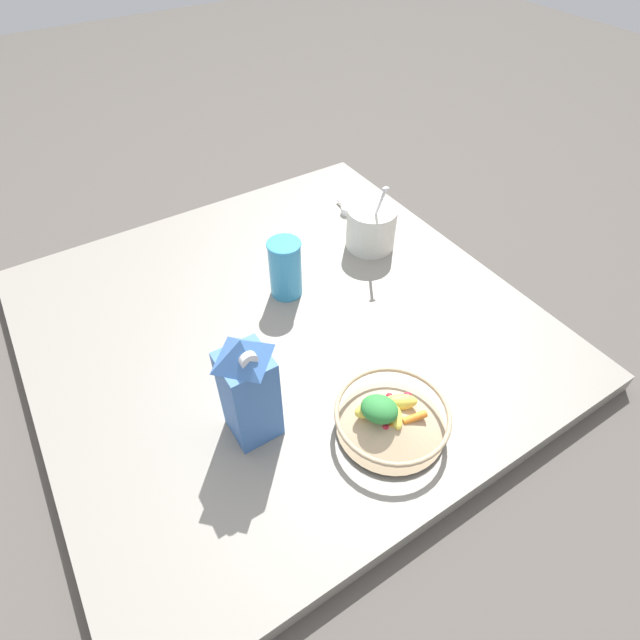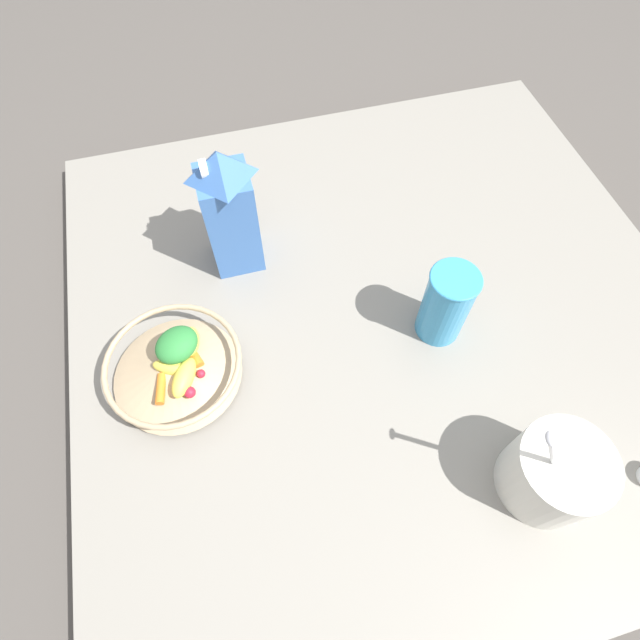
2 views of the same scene
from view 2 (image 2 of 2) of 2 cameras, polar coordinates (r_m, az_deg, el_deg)
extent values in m
plane|color=#4C4742|center=(0.98, 7.02, -0.37)|extent=(6.00, 6.00, 0.00)
cube|color=gray|center=(0.96, 7.18, 0.35)|extent=(1.14, 1.14, 0.05)
cylinder|color=tan|center=(0.90, -15.80, -6.05)|extent=(0.12, 0.12, 0.01)
cone|color=tan|center=(0.87, -16.21, -5.33)|extent=(0.22, 0.22, 0.04)
torus|color=tan|center=(0.86, -16.55, -4.72)|extent=(0.23, 0.23, 0.01)
ellipsoid|color=#EFD64C|center=(0.86, -16.49, -5.28)|extent=(0.05, 0.07, 0.03)
ellipsoid|color=#EFD64C|center=(0.84, -15.28, -6.36)|extent=(0.08, 0.06, 0.03)
ellipsoid|color=#EFD64C|center=(0.87, -14.59, -2.57)|extent=(0.06, 0.04, 0.03)
cylinder|color=orange|center=(0.85, -17.73, -7.51)|extent=(0.05, 0.02, 0.01)
cylinder|color=orange|center=(0.87, -16.51, -5.03)|extent=(0.04, 0.04, 0.01)
cylinder|color=orange|center=(0.86, -14.13, -4.10)|extent=(0.04, 0.03, 0.02)
sphere|color=red|center=(0.85, -15.54, -6.08)|extent=(0.02, 0.02, 0.02)
sphere|color=red|center=(0.87, -16.38, -4.90)|extent=(0.02, 0.02, 0.02)
sphere|color=red|center=(0.85, -13.44, -5.99)|extent=(0.01, 0.01, 0.01)
sphere|color=red|center=(0.84, -14.66, -8.00)|extent=(0.02, 0.02, 0.02)
sphere|color=red|center=(0.88, -17.25, -3.89)|extent=(0.01, 0.01, 0.01)
ellipsoid|color=#2D7F38|center=(0.85, -16.07, -2.73)|extent=(0.09, 0.10, 0.04)
cube|color=#3D6BB2|center=(0.94, -10.09, 11.12)|extent=(0.09, 0.09, 0.21)
pyramid|color=#3D6BB2|center=(0.84, -11.49, 17.02)|extent=(0.09, 0.09, 0.05)
cylinder|color=white|center=(0.85, -13.14, 16.50)|extent=(0.03, 0.01, 0.03)
cylinder|color=silver|center=(0.83, 25.16, -15.58)|extent=(0.14, 0.14, 0.12)
cylinder|color=white|center=(0.78, 26.51, -14.56)|extent=(0.13, 0.13, 0.02)
cylinder|color=silver|center=(0.74, 25.10, -14.02)|extent=(0.03, 0.08, 0.16)
ellipsoid|color=silver|center=(0.65, 24.84, -12.21)|extent=(0.02, 0.02, 0.01)
cylinder|color=#3893C6|center=(0.87, 14.18, 1.71)|extent=(0.08, 0.08, 0.16)
torus|color=#3893C6|center=(0.81, 15.30, 4.55)|extent=(0.08, 0.08, 0.01)
camera|label=1|loc=(0.98, -69.84, 37.80)|focal=28.00mm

